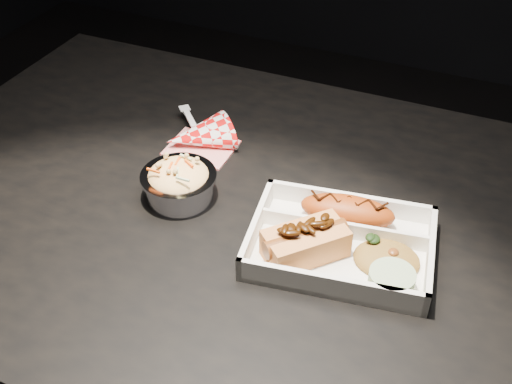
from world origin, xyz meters
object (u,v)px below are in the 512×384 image
Objects in this scene: dining_table at (250,248)px; fried_pastry at (347,211)px; foil_coleslaw_cup at (179,181)px; hotdog at (306,241)px; napkin_fork at (198,136)px; food_tray at (340,246)px.

fried_pastry is (0.15, 0.01, 0.12)m from dining_table.
hotdog is at bearing -12.42° from foil_coleslaw_cup.
fried_pastry reaches higher than dining_table.
hotdog is at bearing 10.77° from napkin_fork.
foil_coleslaw_cup is 0.76× the size of napkin_fork.
dining_table is 4.38× the size of food_tray.
hotdog reaches higher than food_tray.
fried_pastry is 0.31m from napkin_fork.
food_tray reaches higher than dining_table.
napkin_fork is at bearing 142.11° from dining_table.
foil_coleslaw_cup reaches higher than food_tray.
dining_table is at bearing 8.65° from napkin_fork.
hotdog is 0.80× the size of napkin_fork.
hotdog is at bearing -32.88° from dining_table.
fried_pastry is 0.90× the size of napkin_fork.
food_tray is (0.16, -0.04, 0.10)m from dining_table.
napkin_fork is at bearing 96.73° from hotdog.
food_tray is 0.34m from napkin_fork.
food_tray is 0.06m from fried_pastry.
napkin_fork is (-0.15, 0.11, 0.11)m from dining_table.
hotdog is 0.23m from foil_coleslaw_cup.
fried_pastry reaches higher than food_tray.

